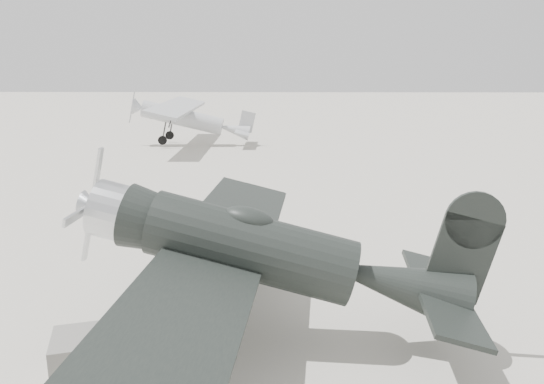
{
  "coord_description": "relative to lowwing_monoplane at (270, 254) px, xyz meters",
  "views": [
    {
      "loc": [
        1.59,
        -14.16,
        5.86
      ],
      "look_at": [
        1.33,
        3.01,
        1.5
      ],
      "focal_mm": 35.0,
      "sensor_mm": 36.0,
      "label": 1
    }
  ],
  "objects": [
    {
      "name": "lowwing_monoplane",
      "position": [
        0.0,
        0.0,
        0.0
      ],
      "size": [
        8.29,
        11.61,
        3.74
      ],
      "rotation": [
        0.0,
        0.24,
        -0.09
      ],
      "color": "black",
      "rests_on": "ground"
    },
    {
      "name": "highwing_monoplane",
      "position": [
        -6.12,
        25.92,
        0.11
      ],
      "size": [
        8.33,
        11.64,
        3.33
      ],
      "rotation": [
        0.0,
        0.23,
        -0.0
      ],
      "color": "#AFB2B5",
      "rests_on": "ground"
    },
    {
      "name": "ground",
      "position": [
        -1.4,
        3.99,
        -1.98
      ],
      "size": [
        160.0,
        160.0,
        0.0
      ],
      "primitive_type": "plane",
      "color": "#A9A196",
      "rests_on": "ground"
    },
    {
      "name": "equipment_block",
      "position": [
        -3.17,
        -1.3,
        -1.55
      ],
      "size": [
        1.97,
        1.52,
        0.87
      ],
      "primitive_type": "cube",
      "rotation": [
        0.0,
        0.0,
        0.28
      ],
      "color": "slate",
      "rests_on": "ground"
    }
  ]
}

